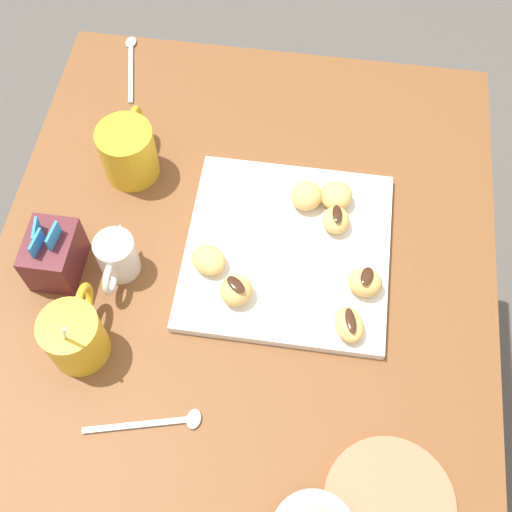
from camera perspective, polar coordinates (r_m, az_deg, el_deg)
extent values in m
plane|color=#514C47|center=(1.69, -0.75, -13.01)|extent=(8.00, 8.00, 0.00)
cube|color=brown|center=(1.01, -1.22, -1.67)|extent=(0.94, 0.77, 0.04)
cube|color=brown|center=(1.55, 13.36, 3.85)|extent=(0.07, 0.07, 0.71)
cube|color=brown|center=(1.59, -10.52, 6.63)|extent=(0.07, 0.07, 0.71)
cube|color=silver|center=(1.00, 2.76, 0.51)|extent=(0.31, 0.31, 0.02)
cylinder|color=gold|center=(0.93, -15.63, -6.93)|extent=(0.08, 0.08, 0.09)
torus|color=gold|center=(0.95, -14.88, -3.97)|extent=(0.06, 0.01, 0.06)
cylinder|color=black|center=(0.90, -16.22, -6.00)|extent=(0.07, 0.07, 0.01)
cylinder|color=silver|center=(0.90, -16.44, -7.07)|extent=(0.02, 0.04, 0.12)
cylinder|color=gold|center=(1.08, -11.15, 8.89)|extent=(0.09, 0.09, 0.10)
torus|color=gold|center=(1.10, -10.53, 11.30)|extent=(0.06, 0.01, 0.06)
cylinder|color=black|center=(1.04, -11.55, 10.30)|extent=(0.08, 0.08, 0.01)
cylinder|color=silver|center=(0.99, -12.07, 0.01)|extent=(0.06, 0.06, 0.07)
cone|color=silver|center=(0.98, -11.95, 2.19)|extent=(0.02, 0.02, 0.02)
torus|color=silver|center=(0.97, -12.67, -1.95)|extent=(0.05, 0.01, 0.05)
cylinder|color=white|center=(0.96, -12.40, 0.87)|extent=(0.05, 0.05, 0.01)
cube|color=#561E23|center=(1.01, -17.28, 0.08)|extent=(0.09, 0.07, 0.08)
cube|color=#2D84D1|center=(0.97, -18.73, 1.97)|extent=(0.04, 0.01, 0.03)
cube|color=#2D84D1|center=(0.96, -17.33, 1.66)|extent=(0.04, 0.01, 0.03)
cube|color=#2D84D1|center=(0.96, -18.68, 1.06)|extent=(0.04, 0.01, 0.03)
cylinder|color=#E5704C|center=(0.90, 11.62, -20.51)|extent=(0.17, 0.17, 0.01)
cube|color=silver|center=(0.92, -10.29, -14.38)|extent=(0.04, 0.15, 0.00)
ellipsoid|color=silver|center=(0.91, -5.49, -14.04)|extent=(0.03, 0.02, 0.01)
cube|color=silver|center=(1.26, -10.93, 15.60)|extent=(0.15, 0.04, 0.00)
ellipsoid|color=silver|center=(1.31, -10.92, 17.96)|extent=(0.03, 0.02, 0.01)
ellipsoid|color=#E5B260|center=(0.93, 8.19, -6.01)|extent=(0.07, 0.06, 0.03)
ellipsoid|color=#381E11|center=(0.92, 8.31, -5.63)|extent=(0.04, 0.02, 0.00)
ellipsoid|color=#E5B260|center=(0.96, 9.54, -2.29)|extent=(0.05, 0.06, 0.04)
ellipsoid|color=#381E11|center=(0.94, 9.71, -1.76)|extent=(0.03, 0.02, 0.00)
ellipsoid|color=#E5B260|center=(0.94, -1.86, -3.03)|extent=(0.07, 0.07, 0.04)
ellipsoid|color=#381E11|center=(0.92, -1.89, -2.49)|extent=(0.03, 0.04, 0.00)
ellipsoid|color=#E5B260|center=(1.03, 4.45, 5.30)|extent=(0.07, 0.07, 0.04)
ellipsoid|color=#E5B260|center=(1.01, 7.03, 3.14)|extent=(0.05, 0.05, 0.03)
ellipsoid|color=#381E11|center=(0.99, 7.14, 3.69)|extent=(0.03, 0.02, 0.00)
ellipsoid|color=#E5B260|center=(0.97, -4.18, -0.34)|extent=(0.07, 0.07, 0.03)
ellipsoid|color=#E5B260|center=(1.03, 7.05, 5.29)|extent=(0.07, 0.07, 0.04)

